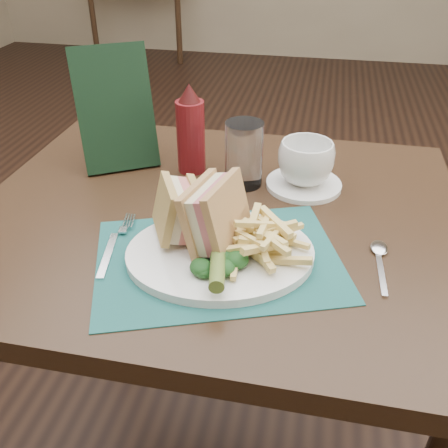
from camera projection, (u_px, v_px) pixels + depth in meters
name	position (u px, v px, depth m)	size (l,w,h in m)	color
floor	(248.00, 320.00, 1.74)	(7.00, 7.00, 0.00)	black
wall_back	(309.00, 57.00, 4.61)	(6.00, 6.00, 0.00)	gray
table_main	(217.00, 352.00, 1.13)	(0.90, 0.75, 0.75)	black
table_bg_left	(147.00, 10.00, 4.56)	(0.90, 0.75, 0.75)	black
placemat	(218.00, 259.00, 0.80)	(0.39, 0.28, 0.00)	#19514E
plate	(220.00, 254.00, 0.80)	(0.30, 0.24, 0.01)	white
sandwich_half_a	(165.00, 212.00, 0.80)	(0.06, 0.10, 0.09)	tan
sandwich_half_b	(204.00, 211.00, 0.78)	(0.06, 0.12, 0.10)	tan
kale_garnish	(219.00, 263.00, 0.74)	(0.11, 0.08, 0.03)	#143716
pickle_spear	(218.00, 262.00, 0.73)	(0.02, 0.02, 0.12)	#516B28
fries_pile	(263.00, 234.00, 0.78)	(0.18, 0.20, 0.06)	#E7CC73
fork	(114.00, 242.00, 0.82)	(0.03, 0.17, 0.01)	silver
spoon	(381.00, 264.00, 0.78)	(0.03, 0.15, 0.01)	silver
saucer	(304.00, 184.00, 1.00)	(0.15, 0.15, 0.01)	white
coffee_cup	(306.00, 163.00, 0.97)	(0.11, 0.11, 0.09)	white
drinking_glass	(244.00, 154.00, 0.98)	(0.08, 0.08, 0.13)	silver
ketchup_bottle	(191.00, 129.00, 1.01)	(0.06, 0.06, 0.19)	#5D1014
check_presenter	(115.00, 109.00, 1.02)	(0.15, 0.02, 0.25)	black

